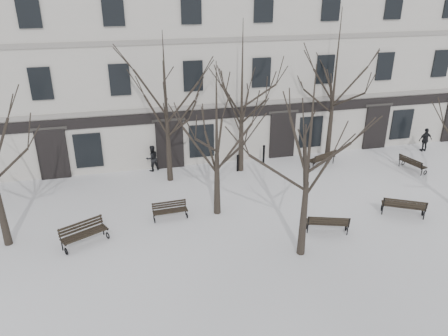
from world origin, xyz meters
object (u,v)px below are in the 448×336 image
object	(u,v)px
bench_1	(328,223)
bench_3	(170,210)
bench_5	(412,163)
bench_4	(322,158)
bench_2	(404,206)
tree_1	(217,123)
bench_0	(84,233)
tree_2	(310,143)

from	to	relation	value
bench_1	bench_3	bearing A→B (deg)	-5.22
bench_3	bench_5	xyz separation A→B (m)	(14.50, 2.17, 0.01)
bench_3	bench_4	size ratio (longest dim) A/B	0.83
bench_2	bench_5	xyz separation A→B (m)	(3.69, 4.56, -0.08)
tree_1	bench_0	bearing A→B (deg)	-168.36
tree_2	bench_4	distance (m)	10.34
bench_0	bench_5	distance (m)	18.65
bench_0	tree_2	bearing A→B (deg)	-44.71
bench_0	bench_2	world-z (taller)	same
tree_1	bench_5	xyz separation A→B (m)	(12.23, 2.19, -4.09)
tree_2	bench_1	bearing A→B (deg)	34.28
tree_2	bench_4	size ratio (longest dim) A/B	3.88
bench_0	bench_3	distance (m)	4.03
bench_3	bench_5	size ratio (longest dim) A/B	0.94
bench_5	bench_2	bearing A→B (deg)	126.43
bench_2	bench_3	size ratio (longest dim) A/B	1.23
bench_0	bench_4	world-z (taller)	bench_0
bench_4	tree_2	bearing A→B (deg)	36.42
bench_1	bench_5	bearing A→B (deg)	-128.57
tree_2	bench_3	distance (m)	7.76
bench_5	tree_1	bearing A→B (deg)	85.57
bench_4	bench_5	size ratio (longest dim) A/B	1.14
bench_3	bench_4	bearing A→B (deg)	19.58
bench_1	bench_2	distance (m)	4.20
bench_2	bench_3	bearing A→B (deg)	16.39
tree_2	bench_5	world-z (taller)	tree_2
bench_4	bench_5	distance (m)	5.19
tree_1	bench_1	world-z (taller)	tree_1
tree_2	bench_2	bearing A→B (deg)	16.18
bench_2	bench_4	distance (m)	6.48
bench_2	bench_4	world-z (taller)	bench_2
tree_1	bench_0	world-z (taller)	tree_1
bench_2	bench_5	distance (m)	5.87
bench_3	bench_0	bearing A→B (deg)	-164.28
bench_0	bench_1	bearing A→B (deg)	-35.57
bench_2	bench_5	bearing A→B (deg)	-100.08
tree_1	bench_3	world-z (taller)	tree_1
tree_1	bench_0	xyz separation A→B (m)	(-6.10, -1.26, -4.01)
bench_2	bench_4	size ratio (longest dim) A/B	1.01
bench_1	tree_2	bearing A→B (deg)	52.81
tree_1	bench_3	xyz separation A→B (m)	(-2.27, 0.03, -4.10)
bench_4	bench_2	bearing A→B (deg)	77.25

